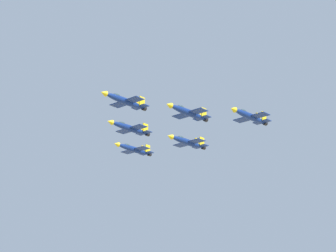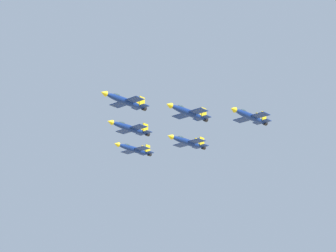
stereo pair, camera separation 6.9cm
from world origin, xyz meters
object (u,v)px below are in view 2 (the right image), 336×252
jet_slot_rear (187,142)px  jet_left_wingman (188,112)px  jet_left_outer (250,116)px  jet_lead (125,101)px  jet_right_wingman (130,128)px  jet_right_outer (134,149)px

jet_slot_rear → jet_left_wingman: bearing=41.3°
jet_left_outer → jet_lead: bearing=-40.3°
jet_lead → jet_right_wingman: 16.65m
jet_right_wingman → jet_slot_rear: (5.39, 15.64, -3.39)m
jet_left_outer → jet_right_wingman: bearing=-68.5°
jet_left_wingman → jet_right_outer: size_ratio=1.02×
jet_lead → jet_left_wingman: bearing=139.2°
jet_left_wingman → jet_right_wingman: bearing=-89.9°
jet_left_wingman → jet_right_outer: bearing=-111.3°
jet_lead → jet_right_wingman: bearing=-140.0°
jet_slot_rear → jet_left_outer: bearing=90.9°
jet_lead → jet_right_wingman: (-14.56, 7.84, -1.89)m
jet_left_outer → jet_right_outer: 42.85m
jet_left_outer → jet_slot_rear: size_ratio=1.01×
jet_lead → jet_slot_rear: size_ratio=1.00×
jet_lead → jet_left_wingman: size_ratio=0.99×
jet_lead → jet_left_wingman: jet_lead is taller
jet_right_outer → jet_slot_rear: size_ratio=0.99×
jet_right_outer → jet_lead: bearing=39.7°
jet_right_outer → jet_left_outer: bearing=89.4°
jet_left_wingman → jet_slot_rear: 16.81m
jet_left_wingman → jet_left_outer: jet_left_wingman is taller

